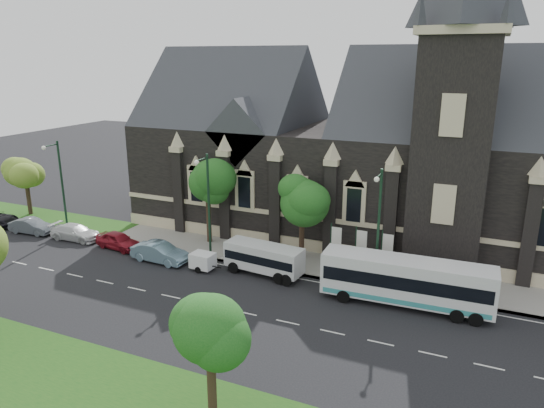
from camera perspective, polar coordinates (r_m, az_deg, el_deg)
The scene contains 20 objects.
ground at distance 35.61m, azimuth -7.38°, elevation -11.26°, with size 160.00×160.00×0.00m, color black.
sidewalk at distance 43.19m, azimuth -0.87°, elevation -5.89°, with size 80.00×5.00×0.15m, color gray.
museum at distance 47.77m, azimuth 9.41°, elevation 6.18°, with size 40.00×17.70×29.90m.
tree_park_east at distance 23.59m, azimuth -6.50°, elevation -13.78°, with size 3.40×3.40×6.28m.
tree_walk_right at distance 41.27m, azimuth 3.85°, elevation 1.42°, with size 4.08×4.08×7.80m.
tree_walk_left at distance 45.05m, azimuth -6.99°, elevation 2.50°, with size 3.91×3.91×7.64m.
tree_walk_far at distance 59.09m, azimuth -25.98°, elevation 3.16°, with size 3.40×3.40×6.28m.
street_lamp_near at distance 36.38m, azimuth 11.95°, elevation -2.13°, with size 0.36×1.88×9.00m.
street_lamp_mid at distance 41.32m, azimuth -7.35°, elevation 0.32°, with size 0.36×1.88×9.00m.
street_lamp_far at distance 51.25m, azimuth -22.90°, elevation 2.29°, with size 0.36×1.88×9.00m.
banner_flag_left at distance 39.86m, azimuth 7.08°, elevation -4.41°, with size 0.90×0.10×4.00m.
banner_flag_center at distance 39.39m, azimuth 9.87°, elevation -4.79°, with size 0.90×0.10×4.00m.
banner_flag_right at distance 39.01m, azimuth 12.73°, elevation -5.17°, with size 0.90×0.10×4.00m.
tour_coach at distance 35.65m, azimuth 15.00°, elevation -8.42°, with size 11.51×2.99×3.34m.
shuttle_bus at distance 39.33m, azimuth -0.89°, elevation -6.09°, with size 6.46×2.82×2.42m.
box_trailer at distance 40.72m, azimuth -7.86°, elevation -6.38°, with size 2.67×1.57×1.41m.
sedan at distance 42.93m, azimuth -12.63°, elevation -5.38°, with size 1.73×4.97×1.64m, color #7698AA.
car_far_red at distance 46.79m, azimuth -17.05°, elevation -3.98°, with size 1.78×4.41×1.50m, color maroon.
car_far_white at distance 50.34m, azimuth -21.41°, elevation -3.01°, with size 2.01×4.94×1.43m, color silver.
car_far_grey at distance 53.80m, azimuth -25.63°, elevation -2.28°, with size 1.55×4.44×1.46m, color #4D535A.
Camera 1 is at (16.72, -26.83, 16.41)m, focal length 33.17 mm.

